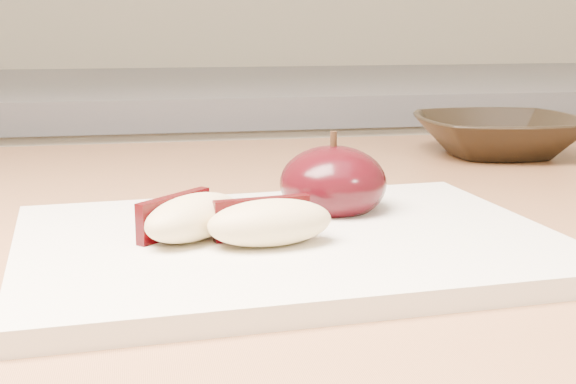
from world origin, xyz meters
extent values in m
cube|color=silver|center=(0.00, 1.20, 0.45)|extent=(2.40, 0.60, 0.90)
cube|color=slate|center=(0.00, 1.20, 0.92)|extent=(2.40, 0.62, 0.04)
cube|color=#A57548|center=(0.00, 0.50, 0.88)|extent=(1.64, 0.64, 0.04)
cube|color=silver|center=(0.06, 0.37, 0.91)|extent=(0.33, 0.25, 0.01)
ellipsoid|color=black|center=(0.10, 0.43, 0.93)|extent=(0.09, 0.09, 0.05)
cylinder|color=black|center=(0.10, 0.43, 0.96)|extent=(0.00, 0.00, 0.01)
ellipsoid|color=#D7BD88|center=(0.01, 0.37, 0.93)|extent=(0.08, 0.07, 0.03)
cube|color=black|center=(0.00, 0.38, 0.92)|extent=(0.04, 0.04, 0.02)
ellipsoid|color=#D7BD88|center=(0.05, 0.35, 0.93)|extent=(0.08, 0.04, 0.03)
cube|color=black|center=(0.05, 0.37, 0.92)|extent=(0.06, 0.01, 0.02)
imported|color=black|center=(0.34, 0.67, 0.92)|extent=(0.18, 0.18, 0.04)
camera|label=1|loc=(-0.02, -0.07, 1.04)|focal=50.00mm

